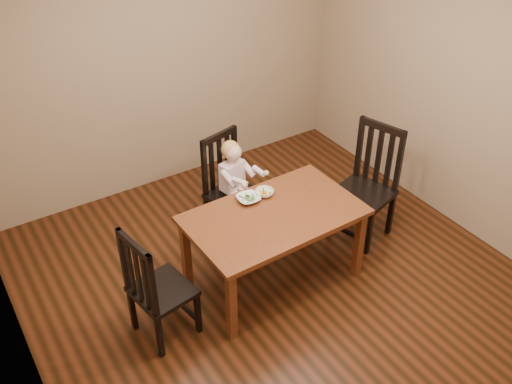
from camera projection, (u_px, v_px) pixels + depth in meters
room at (275, 147)px, 4.23m from camera, size 4.01×4.01×2.71m
dining_table at (274, 222)px, 4.67m from camera, size 1.44×0.89×0.71m
chair_child at (230, 188)px, 5.31m from camera, size 0.53×0.51×1.02m
chair_left at (156, 288)px, 4.24m from camera, size 0.48×0.50×1.00m
chair_right at (367, 185)px, 5.27m from camera, size 0.58×0.59×1.12m
toddler at (234, 179)px, 5.21m from camera, size 0.37×0.43×0.51m
bowl_peas at (248, 199)px, 4.75m from camera, size 0.20×0.20×0.05m
bowl_veg at (264, 193)px, 4.82m from camera, size 0.20×0.20×0.05m
fork at (246, 200)px, 4.71m from camera, size 0.09×0.09×0.05m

